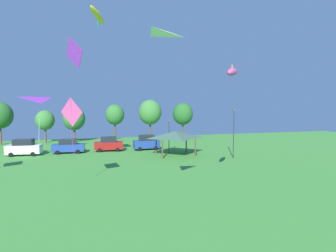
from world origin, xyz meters
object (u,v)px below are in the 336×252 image
object	(u,v)px
park_pavilion	(175,135)
kite_flying_2	(232,72)
parked_car_leftmost	(24,147)
parked_car_third_from_left	(109,144)
light_post_0	(169,134)
kite_flying_1	(41,113)
kite_flying_7	(97,15)
treeline_tree_3	(115,115)
parked_car_rightmost_in_row	(147,142)
light_post_1	(234,131)
treeline_tree_5	(183,114)
parked_car_second_from_left	(68,146)
kite_flying_3	(151,49)
treeline_tree_4	(150,112)
kite_flying_0	(74,53)
kite_flying_6	(72,114)
treeline_tree_1	(45,120)
treeline_tree_2	(74,119)
treeline_tree_0	(0,115)

from	to	relation	value
park_pavilion	kite_flying_2	bearing A→B (deg)	-90.72
parked_car_leftmost	parked_car_third_from_left	world-z (taller)	parked_car_leftmost
kite_flying_2	light_post_0	world-z (taller)	kite_flying_2
parked_car_third_from_left	kite_flying_2	bearing A→B (deg)	-63.53
kite_flying_1	kite_flying_7	bearing A→B (deg)	-56.25
kite_flying_2	treeline_tree_3	size ratio (longest dim) A/B	0.36
parked_car_rightmost_in_row	light_post_1	bearing A→B (deg)	-46.84
treeline_tree_5	parked_car_second_from_left	bearing A→B (deg)	-150.72
kite_flying_3	parked_car_leftmost	world-z (taller)	kite_flying_3
kite_flying_3	kite_flying_7	world-z (taller)	kite_flying_7
kite_flying_7	parked_car_rightmost_in_row	bearing A→B (deg)	62.72
parked_car_third_from_left	treeline_tree_4	size ratio (longest dim) A/B	0.53
kite_flying_0	park_pavilion	world-z (taller)	kite_flying_0
kite_flying_6	treeline_tree_5	xyz separation A→B (m)	(20.74, 31.53, -1.28)
kite_flying_6	treeline_tree_1	xyz separation A→B (m)	(-7.80, 31.81, -2.27)
kite_flying_3	treeline_tree_5	size ratio (longest dim) A/B	0.33
treeline_tree_5	parked_car_leftmost	bearing A→B (deg)	-155.74
treeline_tree_5	treeline_tree_4	bearing A→B (deg)	172.15
park_pavilion	treeline_tree_2	xyz separation A→B (m)	(-15.59, 18.10, 1.68)
kite_flying_1	parked_car_third_from_left	size ratio (longest dim) A/B	1.03
kite_flying_1	parked_car_leftmost	xyz separation A→B (m)	(-3.15, 3.16, -5.20)
treeline_tree_0	treeline_tree_5	size ratio (longest dim) A/B	1.02
kite_flying_3	treeline_tree_3	bearing A→B (deg)	89.36
parked_car_rightmost_in_row	treeline_tree_5	world-z (taller)	treeline_tree_5
kite_flying_6	parked_car_rightmost_in_row	size ratio (longest dim) A/B	1.17
park_pavilion	treeline_tree_3	distance (m)	21.58
kite_flying_1	kite_flying_2	bearing A→B (deg)	-46.87
kite_flying_7	treeline_tree_0	size ratio (longest dim) A/B	0.33
parked_car_rightmost_in_row	light_post_0	xyz separation A→B (m)	(2.65, -4.53, 1.80)
kite_flying_7	treeline_tree_3	distance (m)	31.37
kite_flying_3	parked_car_leftmost	bearing A→B (deg)	117.31
kite_flying_2	park_pavilion	xyz separation A→B (m)	(0.22, 17.13, -7.17)
kite_flying_6	treeline_tree_1	bearing A→B (deg)	103.77
kite_flying_0	kite_flying_7	xyz separation A→B (m)	(2.59, -3.96, 3.10)
kite_flying_6	parked_car_leftmost	bearing A→B (deg)	114.61
kite_flying_3	treeline_tree_1	distance (m)	42.73
light_post_1	treeline_tree_3	xyz separation A→B (m)	(-14.78, 24.31, 1.51)
kite_flying_2	light_post_1	bearing A→B (deg)	59.80
treeline_tree_1	treeline_tree_2	xyz separation A→B (m)	(5.50, -0.94, 0.31)
treeline_tree_1	treeline_tree_5	size ratio (longest dim) A/B	0.81
park_pavilion	treeline_tree_5	size ratio (longest dim) A/B	0.80
kite_flying_0	treeline_tree_4	xyz separation A→B (m)	(13.66, 24.82, -7.52)
parked_car_third_from_left	park_pavilion	distance (m)	11.38
parked_car_second_from_left	light_post_1	bearing A→B (deg)	-21.96
kite_flying_1	kite_flying_2	size ratio (longest dim) A/B	1.73
kite_flying_6	treeline_tree_1	distance (m)	32.83
parked_car_third_from_left	kite_flying_0	bearing A→B (deg)	-105.17
kite_flying_0	kite_flying_7	size ratio (longest dim) A/B	1.28
kite_flying_1	treeline_tree_0	xyz separation A→B (m)	(-10.17, 15.96, -0.89)
parked_car_third_from_left	light_post_0	size ratio (longest dim) A/B	0.88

